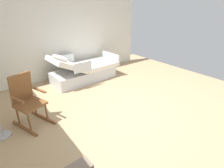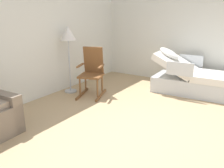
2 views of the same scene
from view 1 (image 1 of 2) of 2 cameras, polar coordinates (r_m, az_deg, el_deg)
The scene contains 4 objects.
ground_plane at distance 4.09m, azimuth 4.74°, elevation -8.66°, with size 7.21×7.21×0.00m, color tan.
side_wall at distance 6.00m, azimuth -14.36°, elevation 15.22°, with size 0.10×5.46×2.70m, color silver.
hospital_bed at distance 5.65m, azimuth -9.11°, elevation 4.14°, with size 1.08×2.13×1.02m.
rocking_chair at distance 3.82m, azimuth -25.48°, elevation -4.91°, with size 0.88×0.70×1.05m.
Camera 1 is at (-2.53, 2.33, 2.21)m, focal length 28.53 mm.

